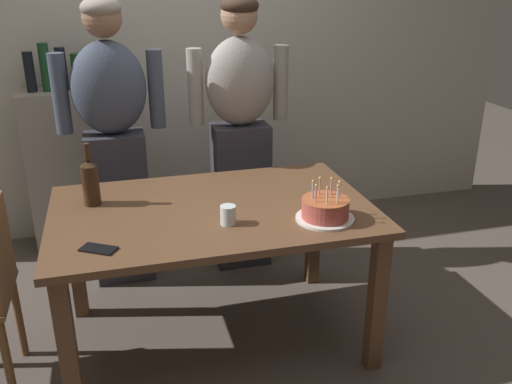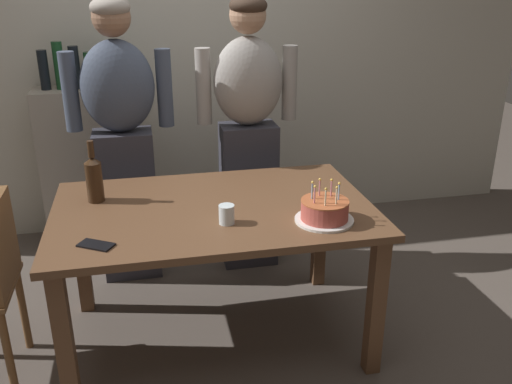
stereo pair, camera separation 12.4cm
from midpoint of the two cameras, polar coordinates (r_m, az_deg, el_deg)
name	(u,v)px [view 1 (the left image)]	position (r m, az deg, el deg)	size (l,w,h in m)	color
ground_plane	(217,337)	(2.97, -5.36, -14.83)	(10.00, 10.00, 0.00)	#564C44
back_wall	(167,47)	(3.96, -10.15, 14.67)	(5.20, 0.10, 2.60)	beige
dining_table	(213,226)	(2.64, -5.84, -3.54)	(1.50, 0.96, 0.74)	brown
birthday_cake	(325,210)	(2.45, 5.78, -1.86)	(0.26, 0.26, 0.18)	white
water_glass_near	(228,215)	(2.41, -4.40, -2.41)	(0.07, 0.07, 0.09)	silver
wine_bottle	(90,181)	(2.71, -18.12, 1.08)	(0.08, 0.08, 0.30)	#382314
cell_phone	(98,249)	(2.30, -17.58, -5.69)	(0.14, 0.07, 0.01)	black
person_man_bearded	(114,141)	(3.27, -15.62, 5.09)	(0.61, 0.27, 1.66)	#33333D
person_woman_cardigan	(240,132)	(3.34, -2.71, 6.23)	(0.61, 0.27, 1.66)	#33333D
shelf_cabinet	(82,166)	(3.89, -18.54, 2.56)	(0.67, 0.30, 1.37)	#9E9384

